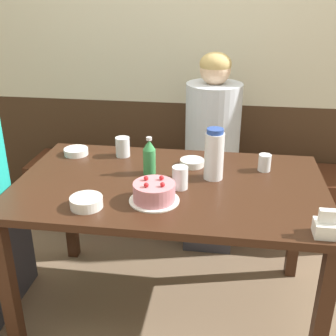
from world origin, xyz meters
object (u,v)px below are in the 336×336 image
Objects in this scene: napkin_holder at (330,226)px; person_grey_tee at (211,158)px; soju_bottle at (149,157)px; bowl_soup_white at (76,151)px; bench_seat at (187,197)px; glass_shot_small at (123,147)px; birthday_cake at (154,192)px; glass_water_tall at (180,178)px; bowl_rice_small at (86,202)px; water_pitcher at (214,155)px; glass_tumbler_short at (265,163)px; bowl_side_dish at (192,163)px.

person_grey_tee is at bearing 114.29° from napkin_holder.
soju_bottle is 0.48m from bowl_soup_white.
bench_seat is 20.99× the size of glass_shot_small.
birthday_cake is at bearing -75.43° from soju_bottle.
bench_seat is 16.82× the size of bowl_soup_white.
bowl_soup_white is at bearing -176.33° from glass_shot_small.
napkin_holder is at bearing -27.99° from glass_water_tall.
bench_seat is 1.26m from bowl_rice_small.
person_grey_tee reaches higher than water_pitcher.
bench_seat is 1.15m from birthday_cake.
glass_shot_small reaches higher than glass_tumbler_short.
soju_bottle is 0.15× the size of person_grey_tee.
person_grey_tee reaches higher than bowl_rice_small.
person_grey_tee is at bearing 76.96° from birthday_cake.
birthday_cake is 0.88× the size of water_pitcher.
glass_water_tall is (0.16, -0.14, -0.04)m from soju_bottle.
birthday_cake is at bearing -107.10° from bowl_side_dish.
bowl_side_dish is (-0.55, 0.57, -0.02)m from napkin_holder.
water_pitcher is 2.37× the size of glass_shot_small.
bowl_side_dish is 0.35m from glass_tumbler_short.
soju_bottle reaches higher than birthday_cake.
glass_water_tall is 0.08× the size of person_grey_tee.
glass_water_tall is at bearing 56.31° from birthday_cake.
person_grey_tee is at bearing 65.39° from soju_bottle.
water_pitcher is 0.28m from glass_tumbler_short.
bench_seat is at bearing 45.74° from bowl_soup_white.
bowl_side_dish is (0.19, 0.12, -0.07)m from soju_bottle.
soju_bottle is 0.24m from bowl_side_dish.
glass_shot_small is (0.25, 0.02, 0.03)m from bowl_soup_white.
soju_bottle is 1.67× the size of napkin_holder.
bench_seat is 26.03× the size of glass_tumbler_short.
person_grey_tee is (0.47, 0.96, -0.17)m from bowl_rice_small.
glass_shot_small is (-0.18, 0.20, -0.04)m from soju_bottle.
birthday_cake is 0.61m from glass_tumbler_short.
bowl_rice_small is 0.88m from glass_tumbler_short.
glass_shot_small reaches higher than bowl_side_dish.
bowl_side_dish is at bearing 32.28° from soju_bottle.
bench_seat is 0.95m from soju_bottle.
glass_water_tall is (0.60, -0.32, 0.03)m from bowl_soup_white.
bowl_soup_white is (-0.54, -0.56, 0.52)m from bench_seat.
person_grey_tee reaches higher than birthday_cake.
napkin_holder is 0.82× the size of bowl_rice_small.
glass_shot_small is at bearing 145.06° from napkin_holder.
glass_water_tall is 0.46m from glass_tumbler_short.
bench_seat is 11.69× the size of soju_bottle.
napkin_holder is 0.94m from bowl_rice_small.
birthday_cake and glass_shot_small have the same top height.
bowl_rice_small is at bearing -25.86° from person_grey_tee.
soju_bottle reaches higher than glass_shot_small.
napkin_holder is 0.86× the size of bowl_soup_white.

